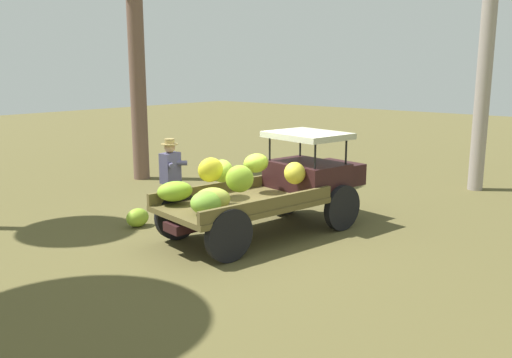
# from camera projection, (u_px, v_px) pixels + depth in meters

# --- Properties ---
(ground_plane) EXTENTS (60.00, 60.00, 0.00)m
(ground_plane) POSITION_uv_depth(u_px,v_px,m) (256.00, 231.00, 10.76)
(ground_plane) COLOR brown
(truck) EXTENTS (4.62, 2.36, 1.89)m
(truck) POSITION_uv_depth(u_px,v_px,m) (274.00, 185.00, 10.56)
(truck) COLOR black
(truck) RESTS_ON ground
(farmer) EXTENTS (0.52, 0.48, 1.77)m
(farmer) POSITION_uv_depth(u_px,v_px,m) (171.00, 176.00, 11.02)
(farmer) COLOR #374451
(farmer) RESTS_ON ground
(loose_banana_bunch) EXTENTS (0.51, 0.36, 0.38)m
(loose_banana_bunch) POSITION_uv_depth(u_px,v_px,m) (138.00, 218.00, 11.00)
(loose_banana_bunch) COLOR #95BE31
(loose_banana_bunch) RESTS_ON ground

